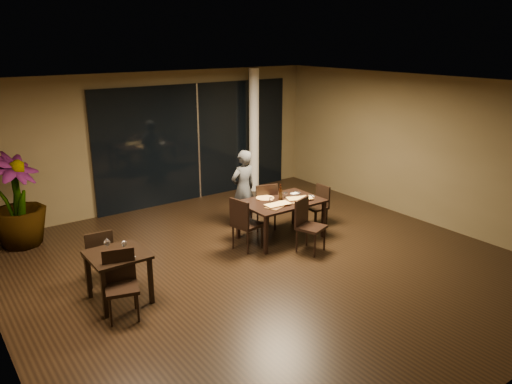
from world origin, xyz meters
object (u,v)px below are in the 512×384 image
at_px(chair_main_near, 307,222).
at_px(bottle_b, 281,193).
at_px(chair_side_near, 121,280).
at_px(bottle_c, 280,192).
at_px(potted_plant, 16,201).
at_px(main_table, 281,204).
at_px(chair_main_right, 319,203).
at_px(chair_main_left, 244,222).
at_px(chair_side_far, 99,254).
at_px(side_table, 118,261).
at_px(diner, 243,189).
at_px(chair_main_far, 265,204).
at_px(bottle_a, 281,194).

bearing_deg(chair_main_near, bottle_b, 68.76).
distance_m(chair_side_near, bottle_c, 3.70).
xyz_separation_m(chair_main_near, potted_plant, (-4.13, 3.26, 0.33)).
bearing_deg(chair_main_near, main_table, 71.00).
height_order(chair_main_near, chair_main_right, chair_main_near).
height_order(chair_side_near, potted_plant, potted_plant).
bearing_deg(chair_main_left, bottle_c, -92.97).
distance_m(chair_main_right, chair_side_near, 4.66).
bearing_deg(chair_side_far, side_table, 99.43).
distance_m(diner, bottle_c, 0.92).
distance_m(chair_main_right, diner, 1.57).
distance_m(chair_main_far, bottle_c, 0.58).
xyz_separation_m(side_table, chair_main_right, (4.44, 0.57, -0.15)).
bearing_deg(chair_main_near, bottle_c, 68.68).
bearing_deg(side_table, diner, 24.57).
distance_m(chair_main_left, bottle_c, 1.00).
bearing_deg(chair_main_left, potted_plant, 39.69).
relative_size(chair_main_right, chair_side_far, 0.93).
relative_size(bottle_a, bottle_b, 1.11).
relative_size(chair_main_far, bottle_c, 3.30).
relative_size(main_table, chair_main_far, 1.55).
relative_size(diner, potted_plant, 0.91).
distance_m(main_table, chair_main_left, 0.91).
bearing_deg(chair_main_left, side_table, 88.46).
bearing_deg(chair_side_near, main_table, 30.52).
bearing_deg(chair_main_right, chair_side_near, -76.92).
height_order(potted_plant, bottle_b, potted_plant).
distance_m(chair_main_right, bottle_b, 1.09).
xyz_separation_m(side_table, bottle_c, (3.43, 0.57, 0.27)).
xyz_separation_m(chair_side_far, potted_plant, (-0.66, 2.36, 0.36)).
bearing_deg(bottle_b, bottle_a, -141.17).
xyz_separation_m(main_table, diner, (-0.22, 0.96, 0.11)).
distance_m(chair_main_far, bottle_b, 0.58).
bearing_deg(bottle_b, bottle_c, 86.09).
xyz_separation_m(chair_main_left, bottle_a, (0.89, 0.08, 0.34)).
bearing_deg(chair_main_left, bottle_a, -96.44).
relative_size(diner, bottle_c, 5.37).
height_order(chair_main_right, bottle_a, bottle_a).
xyz_separation_m(chair_side_near, potted_plant, (-0.60, 3.44, 0.34)).
bearing_deg(potted_plant, chair_main_right, -25.49).
height_order(side_table, bottle_b, bottle_b).
relative_size(chair_main_left, chair_main_right, 1.17).
relative_size(chair_side_near, bottle_a, 3.42).
bearing_deg(main_table, side_table, -171.63).
bearing_deg(chair_main_right, chair_main_left, -84.90).
bearing_deg(main_table, chair_side_near, -165.58).
bearing_deg(potted_plant, side_table, -76.66).
xyz_separation_m(chair_main_near, chair_main_left, (-0.91, 0.66, 0.01)).
bearing_deg(chair_side_near, bottle_a, 30.73).
bearing_deg(chair_main_far, side_table, 32.83).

